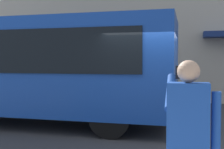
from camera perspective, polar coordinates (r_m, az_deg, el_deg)
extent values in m
plane|color=#38383A|center=(7.52, 8.91, -11.69)|extent=(60.00, 60.00, 0.00)
cube|color=#1947AD|center=(9.23, -16.86, 1.51)|extent=(9.00, 2.50, 2.60)
cylinder|color=black|center=(9.25, 3.14, -5.84)|extent=(1.00, 0.28, 1.00)
cylinder|color=black|center=(7.14, -0.40, -8.32)|extent=(1.00, 0.28, 1.00)
cube|color=#1E4CAD|center=(3.01, 14.47, -7.83)|extent=(0.40, 0.24, 0.66)
sphere|color=#D8A884|center=(2.96, 14.56, 0.58)|extent=(0.22, 0.22, 0.22)
cylinder|color=#1E4CAD|center=(3.03, 19.44, -8.60)|extent=(0.09, 0.09, 0.58)
cylinder|color=#1E4CAD|center=(3.14, 11.23, -3.31)|extent=(0.09, 0.48, 0.37)
cube|color=black|center=(3.26, 12.80, 0.41)|extent=(0.07, 0.01, 0.14)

